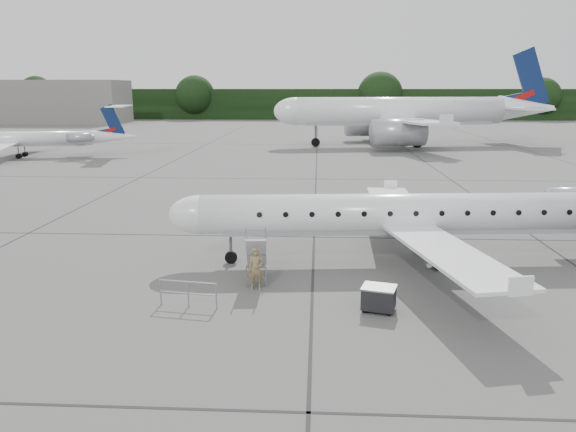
# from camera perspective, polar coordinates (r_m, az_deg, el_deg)

# --- Properties ---
(ground) EXTENTS (320.00, 320.00, 0.00)m
(ground) POSITION_cam_1_polar(r_m,az_deg,el_deg) (24.05, 12.47, -6.96)
(ground) COLOR #5C5C5A
(ground) RESTS_ON ground
(treeline) EXTENTS (260.00, 4.00, 8.00)m
(treeline) POSITION_cam_1_polar(r_m,az_deg,el_deg) (152.44, 4.65, 11.24)
(treeline) COLOR black
(treeline) RESTS_ON ground
(terminal_building) EXTENTS (40.00, 14.00, 10.00)m
(terminal_building) POSITION_cam_1_polar(r_m,az_deg,el_deg) (147.93, -23.87, 10.56)
(terminal_building) COLOR slate
(terminal_building) RESTS_ON ground
(main_regional_jet) EXTENTS (26.98, 20.55, 6.52)m
(main_regional_jet) POSITION_cam_1_polar(r_m,az_deg,el_deg) (26.63, 12.75, 2.21)
(main_regional_jet) COLOR white
(main_regional_jet) RESTS_ON ground
(airstair) EXTENTS (1.07, 2.50, 2.04)m
(airstair) POSITION_cam_1_polar(r_m,az_deg,el_deg) (24.16, -3.22, -4.03)
(airstair) COLOR white
(airstair) RESTS_ON ground
(passenger) EXTENTS (0.66, 0.45, 1.75)m
(passenger) POSITION_cam_1_polar(r_m,az_deg,el_deg) (22.90, -3.28, -5.37)
(passenger) COLOR olive
(passenger) RESTS_ON ground
(safety_railing) EXTENTS (2.19, 0.40, 1.00)m
(safety_railing) POSITION_cam_1_polar(r_m,az_deg,el_deg) (21.48, -10.10, -7.86)
(safety_railing) COLOR gray
(safety_railing) RESTS_ON ground
(baggage_cart) EXTENTS (1.37, 1.22, 1.01)m
(baggage_cart) POSITION_cam_1_polar(r_m,az_deg,el_deg) (21.07, 9.20, -8.23)
(baggage_cart) COLOR black
(baggage_cart) RESTS_ON ground
(bg_narrowbody) EXTENTS (42.36, 33.63, 13.73)m
(bg_narrowbody) POSITION_cam_1_polar(r_m,az_deg,el_deg) (82.66, 11.31, 11.76)
(bg_narrowbody) COLOR white
(bg_narrowbody) RESTS_ON ground
(bg_regional_left) EXTENTS (26.01, 20.65, 6.16)m
(bg_regional_left) POSITION_cam_1_polar(r_m,az_deg,el_deg) (74.55, -26.24, 7.70)
(bg_regional_left) COLOR white
(bg_regional_left) RESTS_ON ground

